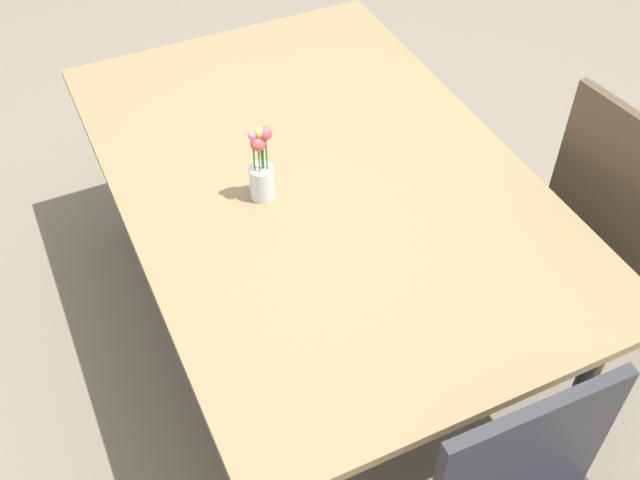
% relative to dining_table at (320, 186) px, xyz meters
% --- Properties ---
extents(ground_plane, '(12.00, 12.00, 0.00)m').
position_rel_dining_table_xyz_m(ground_plane, '(0.08, -0.03, -0.67)').
color(ground_plane, '#756B5B').
extents(dining_table, '(1.81, 1.18, 0.72)m').
position_rel_dining_table_xyz_m(dining_table, '(0.00, 0.00, 0.00)').
color(dining_table, '#8C704C').
rests_on(dining_table, ground).
extents(chair_near_left, '(0.47, 0.47, 0.99)m').
position_rel_dining_table_xyz_m(chair_near_left, '(-0.42, -0.86, -0.13)').
color(chair_near_left, '#533838').
rests_on(chair_near_left, ground).
extents(flower_vase, '(0.07, 0.07, 0.25)m').
position_rel_dining_table_xyz_m(flower_vase, '(-0.02, 0.19, 0.15)').
color(flower_vase, silver).
rests_on(flower_vase, dining_table).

